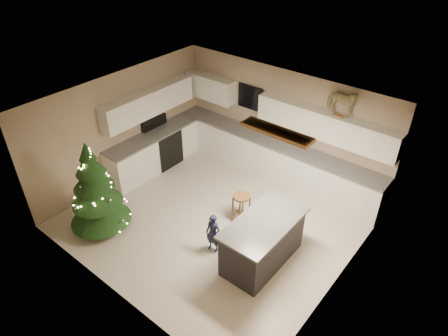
{
  "coord_description": "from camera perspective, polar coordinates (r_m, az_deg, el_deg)",
  "views": [
    {
      "loc": [
        4.2,
        -4.84,
        5.69
      ],
      "look_at": [
        0.0,
        0.35,
        1.15
      ],
      "focal_mm": 32.0,
      "sensor_mm": 36.0,
      "label": 1
    }
  ],
  "objects": [
    {
      "name": "christmas_tree",
      "position": [
        8.29,
        -17.81,
        -3.61
      ],
      "size": [
        1.26,
        1.22,
        2.02
      ],
      "rotation": [
        0.0,
        0.0,
        -0.33
      ],
      "color": "#3F2816",
      "rests_on": "ground_plane"
    },
    {
      "name": "cabinetry",
      "position": [
        9.62,
        0.66,
        3.37
      ],
      "size": [
        5.5,
        3.2,
        2.0
      ],
      "color": "white",
      "rests_on": "ground_plane"
    },
    {
      "name": "island",
      "position": [
        7.45,
        5.54,
        -10.37
      ],
      "size": [
        0.9,
        1.7,
        0.95
      ],
      "color": "black",
      "rests_on": "ground_plane"
    },
    {
      "name": "rocking_horse",
      "position": [
        8.4,
        16.46,
        9.04
      ],
      "size": [
        0.69,
        0.32,
        0.6
      ],
      "rotation": [
        0.0,
        0.0,
        1.56
      ],
      "color": "brown",
      "rests_on": "cabinetry"
    },
    {
      "name": "room_shell",
      "position": [
        7.51,
        -1.54,
        2.56
      ],
      "size": [
        5.52,
        5.02,
        2.61
      ],
      "color": "tan",
      "rests_on": "ground_plane"
    },
    {
      "name": "bar_stool",
      "position": [
        8.22,
        2.51,
        -4.88
      ],
      "size": [
        0.35,
        0.35,
        0.68
      ],
      "rotation": [
        0.0,
        0.0,
        0.41
      ],
      "color": "brown",
      "rests_on": "ground_plane"
    },
    {
      "name": "toddler",
      "position": [
        7.65,
        -1.57,
        -9.33
      ],
      "size": [
        0.33,
        0.24,
        0.84
      ],
      "primitive_type": "imported",
      "rotation": [
        0.0,
        0.0,
        0.13
      ],
      "color": "#1A2340",
      "rests_on": "ground_plane"
    },
    {
      "name": "ground_plane",
      "position": [
        8.57,
        -1.49,
        -7.4
      ],
      "size": [
        5.5,
        5.5,
        0.0
      ],
      "primitive_type": "plane",
      "color": "beige"
    }
  ]
}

